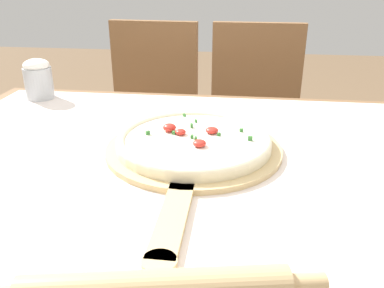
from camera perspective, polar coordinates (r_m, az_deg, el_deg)
The scene contains 7 objects.
dining_table at distance 0.90m, azimuth -2.76°, elevation -8.45°, with size 1.26×1.00×0.73m.
towel_cloth at distance 0.85m, azimuth -2.89°, elevation -2.57°, with size 1.18×0.92×0.00m.
pizza_peel at distance 0.88m, azimuth 0.06°, elevation -1.23°, with size 0.39×0.60×0.01m.
pizza at distance 0.89m, azimuth 0.24°, elevation 0.48°, with size 0.34×0.34×0.04m.
chair_left at distance 1.78m, azimuth -5.81°, elevation 4.33°, with size 0.42×0.42×0.90m.
chair_right at distance 1.74m, azimuth 8.72°, elevation 3.69°, with size 0.40×0.40×0.90m.
flour_cup at distance 1.33m, azimuth -20.78°, elevation 8.58°, with size 0.08×0.08×0.12m.
Camera 1 is at (0.14, -0.75, 1.11)m, focal length 38.00 mm.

